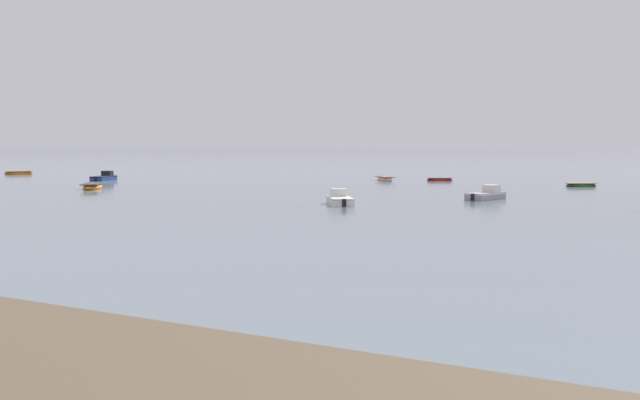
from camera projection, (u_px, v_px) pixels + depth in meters
rowboat_moored_0 at (581, 185)px, 71.55m from camera, size 3.10×2.50×0.48m
rowboat_moored_1 at (93, 187)px, 68.17m from camera, size 3.85×4.52×0.71m
rowboat_moored_2 at (19, 173)px, 98.33m from camera, size 2.93×3.70×0.57m
rowboat_moored_3 at (385, 179)px, 82.75m from camera, size 3.56×3.85×0.62m
motorboat_moored_2 at (490, 196)px, 55.95m from camera, size 2.43×4.38×1.58m
motorboat_moored_3 at (339, 200)px, 51.61m from camera, size 3.60×4.19×1.57m
motorboat_moored_4 at (107, 178)px, 83.10m from camera, size 2.55×4.37×1.57m
rowboat_moored_5 at (440, 180)px, 81.93m from camera, size 3.01×2.24×0.46m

